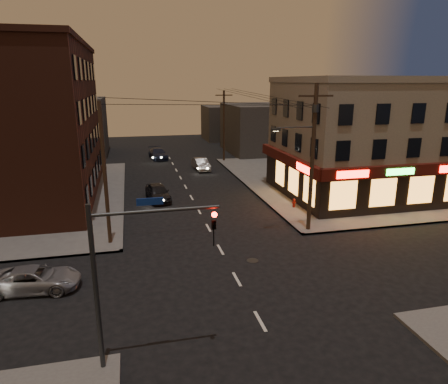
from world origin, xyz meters
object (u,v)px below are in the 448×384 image
object	(u,v)px
sedan_far	(158,154)
fire_hydrant	(294,202)
suv_cross	(35,279)
sedan_mid	(201,164)
sedan_near	(158,192)

from	to	relation	value
sedan_far	fire_hydrant	world-z (taller)	sedan_far
suv_cross	sedan_far	bearing A→B (deg)	-8.57
fire_hydrant	sedan_far	bearing A→B (deg)	110.62
sedan_mid	sedan_far	world-z (taller)	sedan_far
sedan_mid	sedan_far	size ratio (longest dim) A/B	0.86
sedan_mid	fire_hydrant	xyz separation A→B (m)	(4.87, -16.72, -0.15)
fire_hydrant	sedan_near	bearing A→B (deg)	154.90
sedan_mid	sedan_far	bearing A→B (deg)	113.99
sedan_near	fire_hydrant	world-z (taller)	sedan_near
sedan_mid	suv_cross	bearing A→B (deg)	-121.41
suv_cross	sedan_mid	xyz separation A→B (m)	(13.19, 26.25, 0.08)
sedan_near	sedan_mid	size ratio (longest dim) A/B	1.03
sedan_far	suv_cross	bearing A→B (deg)	-111.03
suv_cross	sedan_mid	size ratio (longest dim) A/B	1.04
sedan_near	sedan_mid	bearing A→B (deg)	55.18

